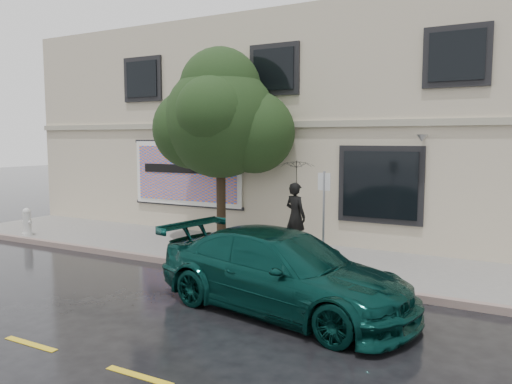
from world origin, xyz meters
The scene contains 12 objects.
ground centered at (0.00, 0.00, 0.00)m, with size 90.00×90.00×0.00m, color black.
sidewalk centered at (0.00, 3.25, 0.07)m, with size 20.00×3.50×0.15m, color gray.
curb centered at (0.00, 1.50, 0.07)m, with size 20.00×0.18×0.16m, color slate.
road_marking centered at (0.00, -3.50, 0.01)m, with size 19.00×0.12×0.01m, color gold.
building centered at (0.00, 9.00, 3.50)m, with size 20.00×8.12×7.00m.
billboard centered at (-3.20, 4.92, 2.05)m, with size 4.30×0.16×2.20m.
car centered at (2.78, -0.25, 0.74)m, with size 2.25×5.09×1.48m, color #08332E.
pedestrian centered at (1.12, 4.05, 1.07)m, with size 0.67×0.44×1.84m, color black.
umbrella centered at (1.12, 4.05, 2.38)m, with size 1.05×1.05×0.78m, color black.
street_tree centered at (-1.18, 3.86, 3.66)m, with size 3.26×3.26×5.15m.
fire_hydrant centered at (-7.10, 1.80, 0.57)m, with size 0.36×0.33×0.87m.
sign_pole centered at (2.83, 1.70, 1.57)m, with size 0.29×0.05×2.34m.
Camera 1 is at (6.64, -8.37, 3.18)m, focal length 35.00 mm.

